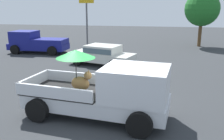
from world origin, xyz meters
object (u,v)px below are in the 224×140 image
object	(u,v)px
pickup_truck_red	(36,42)
motel_sign	(87,9)
pickup_truck_main	(108,91)
parked_sedan_near	(102,54)

from	to	relation	value
pickup_truck_red	motel_sign	bearing A→B (deg)	-130.09
motel_sign	pickup_truck_red	bearing A→B (deg)	-130.22
pickup_truck_main	pickup_truck_red	bearing A→B (deg)	134.23
parked_sedan_near	motel_sign	size ratio (longest dim) A/B	0.93
pickup_truck_main	parked_sedan_near	world-z (taller)	pickup_truck_main
pickup_truck_main	parked_sedan_near	bearing A→B (deg)	111.30
pickup_truck_main	motel_sign	distance (m)	15.90
pickup_truck_main	pickup_truck_red	size ratio (longest dim) A/B	1.09
motel_sign	pickup_truck_main	bearing A→B (deg)	-71.13
pickup_truck_red	pickup_truck_main	bearing A→B (deg)	127.44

